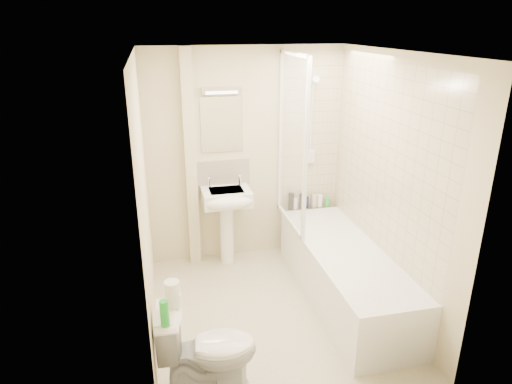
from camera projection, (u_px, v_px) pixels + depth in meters
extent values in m
plane|color=beige|center=(272.00, 311.00, 4.39)|extent=(2.50, 2.50, 0.00)
cube|color=beige|center=(245.00, 157.00, 5.12)|extent=(2.20, 0.02, 2.40)
cube|color=beige|center=(145.00, 206.00, 3.75)|extent=(0.02, 2.50, 2.40)
cube|color=beige|center=(389.00, 186.00, 4.21)|extent=(0.02, 2.50, 2.40)
cube|color=white|center=(276.00, 52.00, 3.56)|extent=(2.20, 2.50, 0.02)
cube|color=beige|center=(310.00, 134.00, 5.18)|extent=(0.70, 0.01, 1.75)
cube|color=beige|center=(387.00, 161.00, 4.18)|extent=(0.01, 2.10, 1.75)
cube|color=beige|center=(190.00, 162.00, 4.93)|extent=(0.12, 0.12, 2.40)
cube|color=beige|center=(223.00, 173.00, 5.11)|extent=(0.60, 0.02, 0.30)
cube|color=white|center=(222.00, 125.00, 4.92)|extent=(0.46, 0.01, 0.60)
cube|color=silver|center=(221.00, 90.00, 4.77)|extent=(0.42, 0.07, 0.07)
cube|color=white|center=(344.00, 274.00, 4.51)|extent=(0.70, 2.10, 0.55)
cube|color=white|center=(346.00, 255.00, 4.44)|extent=(0.56, 1.96, 0.05)
cube|color=white|center=(292.00, 143.00, 4.70)|extent=(0.01, 0.90, 1.80)
cube|color=white|center=(281.00, 133.00, 5.10)|extent=(0.04, 0.04, 1.80)
cube|color=white|center=(306.00, 154.00, 4.29)|extent=(0.04, 0.04, 1.80)
cube|color=white|center=(294.00, 54.00, 4.40)|extent=(0.04, 0.90, 0.04)
cube|color=white|center=(290.00, 221.00, 5.01)|extent=(0.04, 0.90, 0.03)
cylinder|color=white|center=(311.00, 123.00, 5.12)|extent=(0.02, 0.02, 0.90)
cylinder|color=white|center=(309.00, 162.00, 5.28)|extent=(0.05, 0.05, 0.02)
cylinder|color=white|center=(313.00, 83.00, 4.96)|extent=(0.05, 0.05, 0.02)
cylinder|color=white|center=(315.00, 81.00, 4.89)|extent=(0.08, 0.11, 0.11)
cube|color=white|center=(310.00, 156.00, 5.25)|extent=(0.10, 0.05, 0.14)
cylinder|color=white|center=(310.00, 120.00, 5.08)|extent=(0.01, 0.13, 0.84)
cylinder|color=white|center=(227.00, 233.00, 5.20)|extent=(0.15, 0.15, 0.71)
cube|color=white|center=(226.00, 197.00, 5.02)|extent=(0.53, 0.41, 0.16)
ellipsoid|color=white|center=(229.00, 202.00, 4.86)|extent=(0.53, 0.22, 0.16)
cube|color=silver|center=(226.00, 192.00, 4.99)|extent=(0.37, 0.26, 0.04)
cylinder|color=white|center=(209.00, 183.00, 5.03)|extent=(0.03, 0.03, 0.10)
cylinder|color=white|center=(240.00, 181.00, 5.11)|extent=(0.03, 0.03, 0.10)
sphere|color=white|center=(209.00, 179.00, 5.02)|extent=(0.04, 0.04, 0.04)
sphere|color=white|center=(240.00, 176.00, 5.09)|extent=(0.04, 0.04, 0.04)
cylinder|color=black|center=(291.00, 201.00, 5.34)|extent=(0.07, 0.07, 0.20)
cylinder|color=white|center=(295.00, 204.00, 5.36)|extent=(0.06, 0.06, 0.13)
cylinder|color=black|center=(302.00, 201.00, 5.37)|extent=(0.06, 0.06, 0.18)
cylinder|color=navy|center=(307.00, 202.00, 5.39)|extent=(0.04, 0.04, 0.14)
cylinder|color=beige|center=(314.00, 201.00, 5.40)|extent=(0.06, 0.06, 0.16)
cylinder|color=white|center=(320.00, 201.00, 5.42)|extent=(0.06, 0.06, 0.15)
cylinder|color=green|center=(327.00, 202.00, 5.45)|extent=(0.06, 0.06, 0.10)
imported|color=white|center=(208.00, 350.00, 3.34)|extent=(0.50, 0.77, 0.73)
cylinder|color=white|center=(174.00, 300.00, 3.22)|extent=(0.10, 0.10, 0.10)
cylinder|color=white|center=(172.00, 288.00, 3.17)|extent=(0.11, 0.11, 0.10)
cylinder|color=green|center=(164.00, 313.00, 3.00)|extent=(0.06, 0.06, 0.19)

